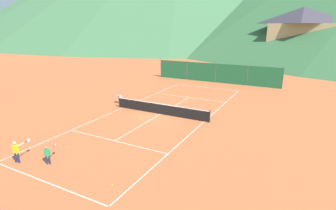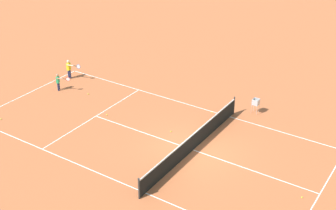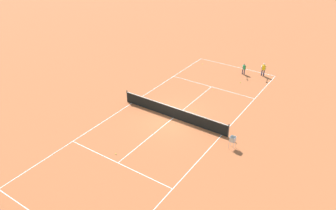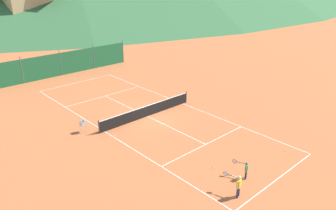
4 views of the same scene
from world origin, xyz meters
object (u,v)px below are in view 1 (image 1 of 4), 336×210
player_far_service (48,153)px  alpine_chalet (301,35)px  tennis_ball_near_corner (141,119)px  tennis_ball_by_net_left (69,148)px  tennis_ball_alley_right (193,99)px  tennis_ball_by_net_right (166,86)px  ball_hopper (119,97)px  tennis_net (160,109)px  tennis_ball_far_corner (117,111)px  player_near_baseline (17,150)px  tennis_ball_alley_left (114,137)px  tennis_ball_service_box (112,185)px

player_far_service → alpine_chalet: bearing=78.9°
tennis_ball_near_corner → tennis_ball_by_net_left: size_ratio=1.00×
tennis_ball_near_corner → alpine_chalet: (9.98, 44.58, 5.79)m
tennis_ball_alley_right → tennis_ball_near_corner: (-1.54, -7.71, 0.00)m
tennis_ball_by_net_right → ball_hopper: ball_hopper is taller
tennis_net → tennis_ball_by_net_right: size_ratio=139.09×
player_far_service → tennis_ball_far_corner: player_far_service is taller
player_near_baseline → tennis_ball_alley_left: player_near_baseline is taller
tennis_ball_near_corner → tennis_net: bearing=65.2°
tennis_ball_alley_left → alpine_chalet: alpine_chalet is taller
tennis_ball_far_corner → ball_hopper: ball_hopper is taller
tennis_ball_service_box → tennis_ball_by_net_left: same height
player_far_service → player_near_baseline: (-1.69, -0.71, 0.11)m
tennis_net → tennis_ball_alley_right: bearing=83.4°
tennis_ball_alley_left → tennis_ball_service_box: bearing=-52.0°
tennis_ball_by_net_left → tennis_ball_service_box: bearing=-21.2°
ball_hopper → alpine_chalet: (14.42, 41.70, 5.17)m
ball_hopper → tennis_ball_service_box: bearing=-53.7°
tennis_ball_alley_right → alpine_chalet: (8.43, 36.87, 5.79)m
player_far_service → player_near_baseline: size_ratio=0.84×
tennis_ball_alley_left → tennis_ball_alley_right: bearing=84.7°
player_near_baseline → tennis_ball_near_corner: size_ratio=19.83×
tennis_ball_service_box → alpine_chalet: (5.90, 53.30, 5.79)m
tennis_net → tennis_ball_far_corner: tennis_net is taller
tennis_net → player_far_service: player_far_service is taller
tennis_ball_by_net_left → tennis_ball_far_corner: 7.85m
tennis_ball_near_corner → alpine_chalet: bearing=77.4°
tennis_ball_by_net_right → tennis_ball_service_box: size_ratio=1.00×
tennis_ball_alley_right → tennis_ball_by_net_left: (-2.53, -14.47, 0.00)m
tennis_ball_near_corner → ball_hopper: 5.33m
tennis_ball_near_corner → tennis_ball_far_corner: size_ratio=1.00×
tennis_ball_alley_left → ball_hopper: 8.52m
player_near_baseline → tennis_ball_far_corner: bearing=95.3°
tennis_ball_far_corner → alpine_chalet: size_ratio=0.01×
tennis_ball_by_net_right → alpine_chalet: alpine_chalet is taller
tennis_ball_near_corner → tennis_ball_by_net_left: 6.83m
tennis_ball_alley_left → tennis_ball_near_corner: (-0.45, 4.07, 0.00)m
player_near_baseline → tennis_ball_far_corner: player_near_baseline is taller
tennis_net → player_far_service: 10.64m
tennis_ball_alley_right → tennis_ball_far_corner: 8.32m
tennis_ball_near_corner → tennis_ball_service_box: size_ratio=1.00×
player_far_service → tennis_net: bearing=82.8°
tennis_net → alpine_chalet: size_ratio=0.71×
player_near_baseline → tennis_ball_alley_left: 5.96m
player_near_baseline → tennis_ball_by_net_left: bearing=66.1°
tennis_ball_by_net_right → tennis_ball_by_net_left: (3.12, -18.86, 0.00)m
tennis_ball_near_corner → tennis_ball_service_box: bearing=-64.9°
tennis_ball_alley_left → tennis_ball_alley_right: same height
tennis_ball_near_corner → tennis_ball_far_corner: bearing=165.5°
tennis_ball_alley_left → alpine_chalet: size_ratio=0.01×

